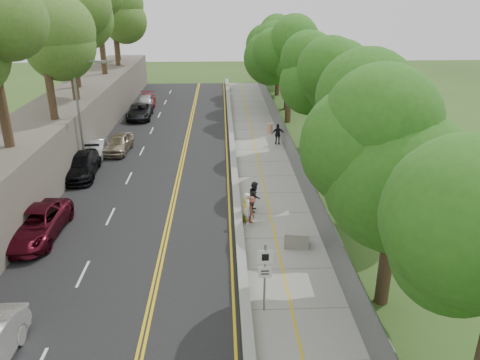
% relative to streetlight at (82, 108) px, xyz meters
% --- Properties ---
extents(ground, '(140.00, 140.00, 0.00)m').
position_rel_streetlight_xyz_m(ground, '(10.46, -14.00, -4.64)').
color(ground, '#33511E').
rests_on(ground, ground).
extents(road, '(11.20, 66.00, 0.04)m').
position_rel_streetlight_xyz_m(road, '(5.06, 1.00, -4.62)').
color(road, black).
rests_on(road, ground).
extents(sidewalk, '(4.20, 66.00, 0.05)m').
position_rel_streetlight_xyz_m(sidewalk, '(13.01, 1.00, -4.61)').
color(sidewalk, gray).
rests_on(sidewalk, ground).
extents(jersey_barrier, '(0.42, 66.00, 0.60)m').
position_rel_streetlight_xyz_m(jersey_barrier, '(10.71, 1.00, -4.34)').
color(jersey_barrier, '#95E324').
rests_on(jersey_barrier, ground).
extents(rock_embankment, '(5.00, 66.00, 4.00)m').
position_rel_streetlight_xyz_m(rock_embankment, '(-3.04, 1.00, -2.64)').
color(rock_embankment, '#595147').
rests_on(rock_embankment, ground).
extents(chainlink_fence, '(0.04, 66.00, 2.00)m').
position_rel_streetlight_xyz_m(chainlink_fence, '(15.11, 1.00, -3.64)').
color(chainlink_fence, slate).
rests_on(chainlink_fence, ground).
extents(trees_embankment, '(6.40, 66.00, 13.00)m').
position_rel_streetlight_xyz_m(trees_embankment, '(-2.54, 1.00, 5.86)').
color(trees_embankment, '#4F7D2B').
rests_on(trees_embankment, rock_embankment).
extents(trees_fenceside, '(7.00, 66.00, 14.00)m').
position_rel_streetlight_xyz_m(trees_fenceside, '(17.46, 1.00, 2.36)').
color(trees_fenceside, '#32731E').
rests_on(trees_fenceside, ground).
extents(streetlight, '(2.52, 0.22, 8.00)m').
position_rel_streetlight_xyz_m(streetlight, '(0.00, 0.00, 0.00)').
color(streetlight, gray).
rests_on(streetlight, ground).
extents(signpost, '(0.62, 0.09, 3.10)m').
position_rel_streetlight_xyz_m(signpost, '(11.51, -17.02, -2.68)').
color(signpost, gray).
rests_on(signpost, sidewalk).
extents(construction_barrel, '(0.54, 0.54, 0.89)m').
position_rel_streetlight_xyz_m(construction_barrel, '(14.30, 8.76, -4.14)').
color(construction_barrel, '#D45519').
rests_on(construction_barrel, sidewalk).
extents(concrete_block, '(1.38, 1.12, 0.84)m').
position_rel_streetlight_xyz_m(concrete_block, '(13.66, -11.78, -4.17)').
color(concrete_block, gray).
rests_on(concrete_block, sidewalk).
extents(car_2, '(2.72, 5.73, 1.58)m').
position_rel_streetlight_xyz_m(car_2, '(-0.14, -10.36, -3.81)').
color(car_2, '#540D1C').
rests_on(car_2, road).
extents(car_3, '(2.60, 5.53, 1.56)m').
position_rel_streetlight_xyz_m(car_3, '(-0.14, -1.36, -3.82)').
color(car_3, black).
rests_on(car_3, road).
extents(car_4, '(2.03, 4.45, 1.48)m').
position_rel_streetlight_xyz_m(car_4, '(1.46, 3.87, -3.86)').
color(car_4, tan).
rests_on(car_4, road).
extents(car_5, '(1.76, 4.13, 1.32)m').
position_rel_streetlight_xyz_m(car_5, '(-0.14, 2.76, -3.94)').
color(car_5, '#B5B9BD').
rests_on(car_5, road).
extents(car_6, '(2.58, 5.23, 1.43)m').
position_rel_streetlight_xyz_m(car_6, '(1.46, 14.61, -3.89)').
color(car_6, black).
rests_on(car_6, road).
extents(car_7, '(2.29, 4.71, 1.32)m').
position_rel_streetlight_xyz_m(car_7, '(1.39, 20.26, -3.94)').
color(car_7, maroon).
rests_on(car_7, road).
extents(car_8, '(2.05, 4.60, 1.54)m').
position_rel_streetlight_xyz_m(car_8, '(1.46, 18.58, -3.83)').
color(car_8, '#BABABE').
rests_on(car_8, road).
extents(painter_0, '(0.68, 0.85, 1.52)m').
position_rel_streetlight_xyz_m(painter_0, '(11.21, -8.87, -3.83)').
color(painter_0, yellow).
rests_on(painter_0, sidewalk).
extents(painter_1, '(0.47, 0.70, 1.89)m').
position_rel_streetlight_xyz_m(painter_1, '(11.26, -9.24, -3.65)').
color(painter_1, white).
rests_on(painter_1, sidewalk).
extents(painter_2, '(0.87, 1.02, 1.84)m').
position_rel_streetlight_xyz_m(painter_2, '(11.78, -7.54, -3.67)').
color(painter_2, black).
rests_on(painter_2, sidewalk).
extents(painter_3, '(0.74, 1.11, 1.59)m').
position_rel_streetlight_xyz_m(painter_3, '(11.47, -9.10, -3.79)').
color(painter_3, brown).
rests_on(painter_3, sidewalk).
extents(person_far, '(1.05, 0.45, 1.78)m').
position_rel_streetlight_xyz_m(person_far, '(14.66, 5.34, -3.70)').
color(person_far, black).
rests_on(person_far, sidewalk).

